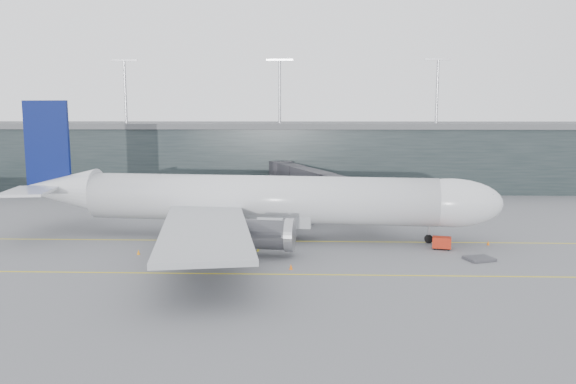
{
  "coord_description": "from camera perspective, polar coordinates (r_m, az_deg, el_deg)",
  "views": [
    {
      "loc": [
        11.27,
        -79.35,
        17.48
      ],
      "look_at": [
        8.66,
        -4.0,
        6.84
      ],
      "focal_mm": 35.0,
      "sensor_mm": 36.0,
      "label": 1
    }
  ],
  "objects": [
    {
      "name": "terminal",
      "position": [
        138.16,
        -2.71,
        3.93
      ],
      "size": [
        240.0,
        36.0,
        29.0
      ],
      "color": "black",
      "rests_on": "ground"
    },
    {
      "name": "main_aircraft",
      "position": [
        78.65,
        -3.19,
        -0.8
      ],
      "size": [
        68.81,
        64.3,
        19.29
      ],
      "rotation": [
        0.0,
        0.0,
        -0.11
      ],
      "color": "silver",
      "rests_on": "ground"
    },
    {
      "name": "ground",
      "position": [
        82.03,
        -5.98,
        -4.31
      ],
      "size": [
        320.0,
        320.0,
        0.0
      ],
      "primitive_type": "plane",
      "color": "#5B5B60",
      "rests_on": "ground"
    },
    {
      "name": "taxiline_a",
      "position": [
        78.16,
        -6.38,
        -4.93
      ],
      "size": [
        160.0,
        0.25,
        0.02
      ],
      "primitive_type": "cube",
      "color": "yellow",
      "rests_on": "ground"
    },
    {
      "name": "cone_tail",
      "position": [
        72.64,
        -14.95,
        -5.91
      ],
      "size": [
        0.4,
        0.4,
        0.64
      ],
      "primitive_type": "cone",
      "color": "orange",
      "rests_on": "ground"
    },
    {
      "name": "gse_cart",
      "position": [
        75.4,
        15.35,
        -4.97
      ],
      "size": [
        2.63,
        2.0,
        1.6
      ],
      "rotation": [
        0.0,
        0.0,
        -0.24
      ],
      "color": "#A31D0B",
      "rests_on": "ground"
    },
    {
      "name": "jet_bridge",
      "position": [
        104.4,
        3.47,
        1.46
      ],
      "size": [
        21.5,
        46.48,
        7.43
      ],
      "rotation": [
        0.0,
        0.0,
        0.38
      ],
      "color": "#28282C",
      "rests_on": "ground"
    },
    {
      "name": "cone_wing_stbd",
      "position": [
        63.66,
        0.3,
        -7.6
      ],
      "size": [
        0.4,
        0.4,
        0.64
      ],
      "primitive_type": "cone",
      "color": "orange",
      "rests_on": "ground"
    },
    {
      "name": "cone_wing_port",
      "position": [
        90.44,
        0.76,
        -2.88
      ],
      "size": [
        0.46,
        0.46,
        0.73
      ],
      "primitive_type": "cone",
      "color": "#D4560B",
      "rests_on": "ground"
    },
    {
      "name": "uld_a",
      "position": [
        92.87,
        -7.93,
        -2.22
      ],
      "size": [
        2.5,
        2.14,
        2.03
      ],
      "rotation": [
        0.0,
        0.0,
        -0.17
      ],
      "color": "#3B3C41",
      "rests_on": "ground"
    },
    {
      "name": "uld_b",
      "position": [
        92.61,
        -6.74,
        -2.21
      ],
      "size": [
        2.33,
        1.87,
        2.09
      ],
      "rotation": [
        0.0,
        0.0,
        -0.02
      ],
      "color": "#3B3C41",
      "rests_on": "ground"
    },
    {
      "name": "cone_nose",
      "position": [
        79.7,
        19.67,
        -4.88
      ],
      "size": [
        0.39,
        0.39,
        0.63
      ],
      "primitive_type": "cone",
      "color": "#DA5E0C",
      "rests_on": "ground"
    },
    {
      "name": "taxiline_b",
      "position": [
        62.88,
        -8.51,
        -8.19
      ],
      "size": [
        160.0,
        0.25,
        0.02
      ],
      "primitive_type": "cube",
      "color": "yellow",
      "rests_on": "ground"
    },
    {
      "name": "baggage_dolly",
      "position": [
        71.38,
        18.85,
        -6.42
      ],
      "size": [
        3.82,
        3.43,
        0.32
      ],
      "primitive_type": "cube",
      "rotation": [
        0.0,
        0.0,
        0.33
      ],
      "color": "#3A3A3F",
      "rests_on": "ground"
    },
    {
      "name": "uld_c",
      "position": [
        92.91,
        -4.41,
        -2.19
      ],
      "size": [
        2.63,
        2.39,
        1.95
      ],
      "rotation": [
        0.0,
        0.0,
        0.38
      ],
      "color": "#3B3C41",
      "rests_on": "ground"
    },
    {
      "name": "taxiline_lead_main",
      "position": [
        101.06,
        -1.61,
        -1.92
      ],
      "size": [
        0.25,
        60.0,
        0.02
      ],
      "primitive_type": "cube",
      "color": "yellow",
      "rests_on": "ground"
    }
  ]
}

